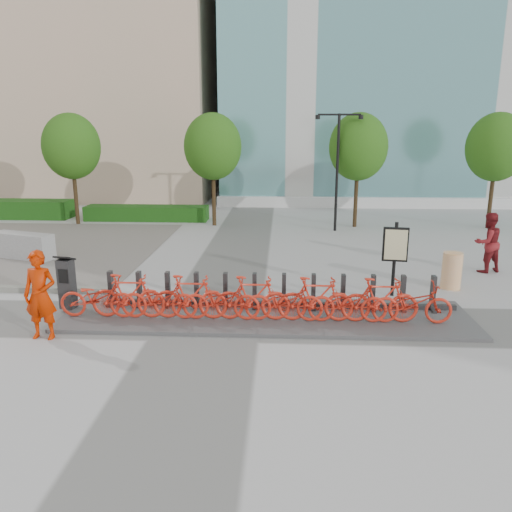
{
  "coord_description": "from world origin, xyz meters",
  "views": [
    {
      "loc": [
        1.64,
        -10.82,
        4.32
      ],
      "look_at": [
        1.0,
        1.5,
        1.2
      ],
      "focal_mm": 35.0,
      "sensor_mm": 36.0,
      "label": 1
    }
  ],
  "objects_px": {
    "bike_0": "(98,298)",
    "map_sign": "(395,248)",
    "kiosk": "(67,283)",
    "pedestrian": "(488,243)",
    "worker_red": "(40,295)",
    "construction_barrel": "(452,271)",
    "jersey_barrier": "(23,246)"
  },
  "relations": [
    {
      "from": "bike_0",
      "to": "map_sign",
      "type": "distance_m",
      "value": 7.58
    },
    {
      "from": "kiosk",
      "to": "pedestrian",
      "type": "xyz_separation_m",
      "value": [
        11.59,
        4.1,
        0.22
      ]
    },
    {
      "from": "worker_red",
      "to": "map_sign",
      "type": "xyz_separation_m",
      "value": [
        8.03,
        3.22,
        0.37
      ]
    },
    {
      "from": "construction_barrel",
      "to": "map_sign",
      "type": "height_order",
      "value": "map_sign"
    },
    {
      "from": "bike_0",
      "to": "worker_red",
      "type": "distance_m",
      "value": 1.41
    },
    {
      "from": "kiosk",
      "to": "pedestrian",
      "type": "bearing_deg",
      "value": 28.91
    },
    {
      "from": "construction_barrel",
      "to": "pedestrian",
      "type": "bearing_deg",
      "value": 47.7
    },
    {
      "from": "worker_red",
      "to": "jersey_barrier",
      "type": "distance_m",
      "value": 7.73
    },
    {
      "from": "jersey_barrier",
      "to": "map_sign",
      "type": "height_order",
      "value": "map_sign"
    },
    {
      "from": "kiosk",
      "to": "jersey_barrier",
      "type": "bearing_deg",
      "value": 135.97
    },
    {
      "from": "worker_red",
      "to": "jersey_barrier",
      "type": "xyz_separation_m",
      "value": [
        -3.88,
        6.66,
        -0.52
      ]
    },
    {
      "from": "kiosk",
      "to": "map_sign",
      "type": "relative_size",
      "value": 0.67
    },
    {
      "from": "worker_red",
      "to": "map_sign",
      "type": "bearing_deg",
      "value": 23.82
    },
    {
      "from": "construction_barrel",
      "to": "bike_0",
      "type": "bearing_deg",
      "value": -162.36
    },
    {
      "from": "bike_0",
      "to": "kiosk",
      "type": "xyz_separation_m",
      "value": [
        -0.96,
        0.55,
        0.17
      ]
    },
    {
      "from": "worker_red",
      "to": "pedestrian",
      "type": "xyz_separation_m",
      "value": [
        11.43,
        5.74,
        -0.02
      ]
    },
    {
      "from": "pedestrian",
      "to": "construction_barrel",
      "type": "height_order",
      "value": "pedestrian"
    },
    {
      "from": "jersey_barrier",
      "to": "map_sign",
      "type": "xyz_separation_m",
      "value": [
        11.92,
        -3.44,
        0.89
      ]
    },
    {
      "from": "bike_0",
      "to": "jersey_barrier",
      "type": "xyz_separation_m",
      "value": [
        -4.68,
        5.58,
        -0.11
      ]
    },
    {
      "from": "construction_barrel",
      "to": "map_sign",
      "type": "xyz_separation_m",
      "value": [
        -1.76,
        -0.72,
        0.81
      ]
    },
    {
      "from": "jersey_barrier",
      "to": "kiosk",
      "type": "bearing_deg",
      "value": -35.96
    },
    {
      "from": "kiosk",
      "to": "construction_barrel",
      "type": "xyz_separation_m",
      "value": [
        9.96,
        2.31,
        -0.21
      ]
    },
    {
      "from": "bike_0",
      "to": "pedestrian",
      "type": "height_order",
      "value": "pedestrian"
    },
    {
      "from": "kiosk",
      "to": "pedestrian",
      "type": "height_order",
      "value": "pedestrian"
    },
    {
      "from": "map_sign",
      "to": "jersey_barrier",
      "type": "bearing_deg",
      "value": 171.79
    },
    {
      "from": "pedestrian",
      "to": "jersey_barrier",
      "type": "height_order",
      "value": "pedestrian"
    },
    {
      "from": "worker_red",
      "to": "jersey_barrier",
      "type": "bearing_deg",
      "value": 122.19
    },
    {
      "from": "pedestrian",
      "to": "bike_0",
      "type": "bearing_deg",
      "value": 3.96
    },
    {
      "from": "jersey_barrier",
      "to": "construction_barrel",
      "type": "bearing_deg",
      "value": 6.25
    },
    {
      "from": "bike_0",
      "to": "construction_barrel",
      "type": "relative_size",
      "value": 1.73
    },
    {
      "from": "construction_barrel",
      "to": "jersey_barrier",
      "type": "relative_size",
      "value": 0.45
    },
    {
      "from": "kiosk",
      "to": "pedestrian",
      "type": "distance_m",
      "value": 12.3
    }
  ]
}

